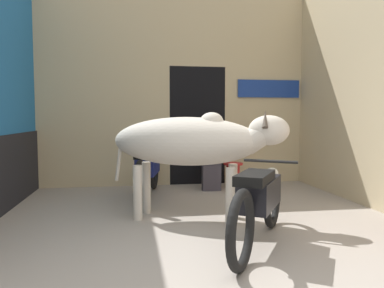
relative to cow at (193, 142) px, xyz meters
name	(u,v)px	position (x,y,z in m)	size (l,w,h in m)	color
ground_plane	(239,283)	(0.05, -1.80, -0.94)	(30.00, 30.00, 0.00)	#9E9389
wall_back_with_doorway	(181,100)	(0.20, 2.61, 0.62)	(4.84, 0.93, 3.60)	#C6B289
wall_right_with_door	(376,78)	(2.56, 0.23, 0.83)	(0.22, 4.16, 3.60)	#C6B289
cow	(193,142)	(0.00, 0.00, 0.00)	(2.14, 1.20, 1.33)	beige
motorcycle_near	(259,200)	(0.47, -1.03, -0.49)	(1.12, 1.72, 0.78)	black
motorcycle_far	(148,169)	(-0.49, 1.38, -0.50)	(0.63, 1.92, 0.77)	black
shopkeeper_seated	(210,152)	(0.59, 1.83, -0.29)	(0.45, 0.33, 1.24)	#3D3842
plastic_stool	(233,174)	(1.03, 1.92, -0.70)	(0.34, 0.34, 0.44)	red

